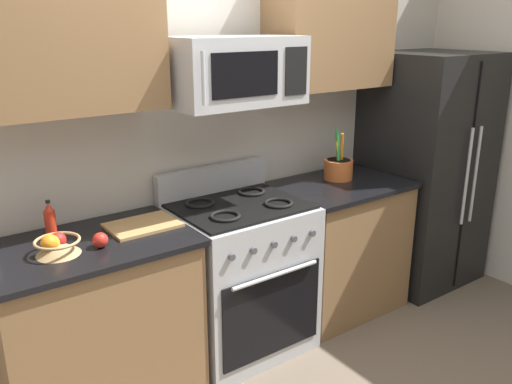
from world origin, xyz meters
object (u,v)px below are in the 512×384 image
at_px(range_oven, 240,275).
at_px(apple_loose, 100,240).
at_px(utensil_crock, 338,168).
at_px(cutting_board, 143,225).
at_px(fruit_basket, 57,245).
at_px(refrigerator, 424,170).
at_px(bottle_hot_sauce, 50,221).
at_px(microwave, 235,71).

height_order(range_oven, apple_loose, range_oven).
xyz_separation_m(utensil_crock, cutting_board, (-1.45, -0.04, -0.07)).
distance_m(fruit_basket, cutting_board, 0.48).
distance_m(refrigerator, bottle_hot_sauce, 2.70).
relative_size(range_oven, cutting_board, 3.04).
xyz_separation_m(microwave, apple_loose, (-0.86, -0.12, -0.73)).
bearing_deg(refrigerator, bottle_hot_sauce, 176.18).
bearing_deg(microwave, apple_loose, -171.92).
xyz_separation_m(range_oven, fruit_basket, (-1.05, -0.05, 0.48)).
xyz_separation_m(microwave, fruit_basket, (-1.05, -0.08, -0.72)).
distance_m(apple_loose, cutting_board, 0.31).
relative_size(refrigerator, microwave, 2.36).
relative_size(apple_loose, cutting_board, 0.21).
bearing_deg(refrigerator, apple_loose, -178.28).
bearing_deg(refrigerator, utensil_crock, 172.90).
bearing_deg(refrigerator, fruit_basket, -179.28).
bearing_deg(apple_loose, bottle_hot_sauce, 121.08).
bearing_deg(apple_loose, range_oven, 6.22).
bearing_deg(range_oven, bottle_hot_sauce, 170.88).
bearing_deg(fruit_basket, refrigerator, 0.72).
bearing_deg(range_oven, utensil_crock, 5.45).
distance_m(range_oven, bottle_hot_sauce, 1.15).
bearing_deg(bottle_hot_sauce, refrigerator, -3.82).
height_order(apple_loose, bottle_hot_sauce, bottle_hot_sauce).
bearing_deg(bottle_hot_sauce, utensil_crock, -2.41).
xyz_separation_m(apple_loose, bottle_hot_sauce, (-0.15, 0.26, 0.05)).
bearing_deg(utensil_crock, apple_loose, -174.17).
relative_size(range_oven, bottle_hot_sauce, 5.54).
distance_m(range_oven, microwave, 1.21).
distance_m(utensil_crock, fruit_basket, 1.92).
relative_size(microwave, cutting_board, 2.04).
height_order(microwave, apple_loose, microwave).
xyz_separation_m(refrigerator, utensil_crock, (-0.81, 0.10, 0.12)).
relative_size(apple_loose, bottle_hot_sauce, 0.38).
height_order(apple_loose, cutting_board, apple_loose).
bearing_deg(utensil_crock, range_oven, -174.55).
relative_size(range_oven, utensil_crock, 3.19).
distance_m(refrigerator, apple_loose, 2.54).
bearing_deg(range_oven, fruit_basket, -177.20).
height_order(microwave, fruit_basket, microwave).
relative_size(microwave, utensil_crock, 2.14).
bearing_deg(cutting_board, bottle_hot_sauce, 164.15).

